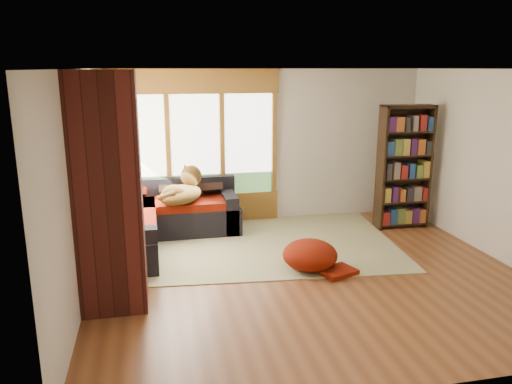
{
  "coord_description": "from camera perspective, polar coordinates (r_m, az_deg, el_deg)",
  "views": [
    {
      "loc": [
        -1.93,
        -5.79,
        2.62
      ],
      "look_at": [
        -0.54,
        0.73,
        0.95
      ],
      "focal_mm": 35.0,
      "sensor_mm": 36.0,
      "label": 1
    }
  ],
  "objects": [
    {
      "name": "floor",
      "position": [
        6.64,
        5.96,
        -9.24
      ],
      "size": [
        5.5,
        5.5,
        0.0
      ],
      "primitive_type": "plane",
      "color": "brown",
      "rests_on": "ground"
    },
    {
      "name": "ceiling",
      "position": [
        6.1,
        6.59,
        13.8
      ],
      "size": [
        5.5,
        5.5,
        0.0
      ],
      "primitive_type": "plane",
      "color": "white"
    },
    {
      "name": "wall_back",
      "position": [
        8.61,
        1.08,
        5.25
      ],
      "size": [
        5.5,
        0.04,
        2.6
      ],
      "primitive_type": "cube",
      "color": "silver",
      "rests_on": "ground"
    },
    {
      "name": "wall_front",
      "position": [
        4.03,
        17.39,
        -5.67
      ],
      "size": [
        5.5,
        0.04,
        2.6
      ],
      "primitive_type": "cube",
      "color": "silver",
      "rests_on": "ground"
    },
    {
      "name": "wall_left",
      "position": [
        6.0,
        -19.58,
        0.54
      ],
      "size": [
        0.04,
        5.0,
        2.6
      ],
      "primitive_type": "cube",
      "color": "silver",
      "rests_on": "ground"
    },
    {
      "name": "wall_right",
      "position": [
        7.56,
        26.51,
        2.53
      ],
      "size": [
        0.04,
        5.0,
        2.6
      ],
      "primitive_type": "cube",
      "color": "silver",
      "rests_on": "ground"
    },
    {
      "name": "windows_back",
      "position": [
        8.39,
        -6.92,
        5.26
      ],
      "size": [
        2.82,
        0.1,
        1.9
      ],
      "color": "olive",
      "rests_on": "wall_back"
    },
    {
      "name": "windows_left",
      "position": [
        7.15,
        -18.2,
        3.13
      ],
      "size": [
        0.1,
        2.62,
        1.9
      ],
      "color": "olive",
      "rests_on": "wall_left"
    },
    {
      "name": "roller_blind",
      "position": [
        7.91,
        -17.6,
        7.1
      ],
      "size": [
        0.03,
        0.72,
        0.9
      ],
      "primitive_type": "cube",
      "color": "#7A9754",
      "rests_on": "wall_left"
    },
    {
      "name": "brick_chimney",
      "position": [
        5.62,
        -16.49,
        -0.1
      ],
      "size": [
        0.7,
        0.7,
        2.6
      ],
      "primitive_type": "cube",
      "color": "#471914",
      "rests_on": "ground"
    },
    {
      "name": "sectional_sofa",
      "position": [
        7.84,
        -11.67,
        -3.42
      ],
      "size": [
        2.2,
        2.2,
        0.8
      ],
      "rotation": [
        0.0,
        0.0,
        0.03
      ],
      "color": "black",
      "rests_on": "ground"
    },
    {
      "name": "area_rug",
      "position": [
        7.69,
        1.89,
        -5.81
      ],
      "size": [
        3.89,
        3.11,
        0.01
      ],
      "primitive_type": "cube",
      "rotation": [
        0.0,
        0.0,
        -0.09
      ],
      "color": "beige",
      "rests_on": "ground"
    },
    {
      "name": "bookshelf",
      "position": [
        8.57,
        16.59,
        2.72
      ],
      "size": [
        0.87,
        0.29,
        2.04
      ],
      "color": "black",
      "rests_on": "ground"
    },
    {
      "name": "pouf",
      "position": [
        6.71,
        6.19,
        -7.06
      ],
      "size": [
        0.74,
        0.74,
        0.4
      ],
      "primitive_type": "ellipsoid",
      "rotation": [
        0.0,
        0.0,
        0.01
      ],
      "color": "maroon",
      "rests_on": "area_rug"
    },
    {
      "name": "dog_tan",
      "position": [
        7.83,
        -8.32,
        0.33
      ],
      "size": [
        0.93,
        0.98,
        0.48
      ],
      "rotation": [
        0.0,
        0.0,
        0.89
      ],
      "color": "brown",
      "rests_on": "sectional_sofa"
    },
    {
      "name": "dog_brindle",
      "position": [
        7.04,
        -15.39,
        -1.93
      ],
      "size": [
        0.57,
        0.8,
        0.41
      ],
      "rotation": [
        0.0,
        0.0,
        1.73
      ],
      "color": "#301F17",
      "rests_on": "sectional_sofa"
    },
    {
      "name": "throw_pillows",
      "position": [
        7.86,
        -11.57,
        -0.01
      ],
      "size": [
        1.98,
        1.68,
        0.45
      ],
      "color": "#32261E",
      "rests_on": "sectional_sofa"
    }
  ]
}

